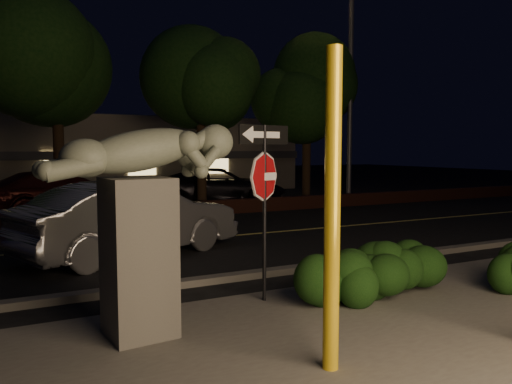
% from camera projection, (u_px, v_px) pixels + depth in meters
% --- Properties ---
extents(ground, '(90.00, 90.00, 0.00)m').
position_uv_depth(ground, '(158.00, 224.00, 15.40)').
color(ground, black).
rests_on(ground, ground).
extents(patio, '(14.00, 6.00, 0.02)m').
position_uv_depth(patio, '(426.00, 354.00, 5.61)').
color(patio, '#4C4944').
rests_on(patio, ground).
extents(road, '(80.00, 8.00, 0.01)m').
position_uv_depth(road, '(190.00, 240.00, 12.73)').
color(road, black).
rests_on(road, ground).
extents(lane_marking, '(80.00, 0.12, 0.00)m').
position_uv_depth(lane_marking, '(190.00, 239.00, 12.72)').
color(lane_marking, '#D0BE53').
rests_on(lane_marking, road).
extents(curb, '(80.00, 0.25, 0.12)m').
position_uv_depth(curb, '(265.00, 273.00, 9.07)').
color(curb, '#4C4944').
rests_on(curb, ground).
extents(brick_wall, '(40.00, 0.35, 0.50)m').
position_uv_depth(brick_wall, '(147.00, 211.00, 16.53)').
color(brick_wall, '#431E15').
rests_on(brick_wall, ground).
extents(parking_lot, '(40.00, 12.00, 0.01)m').
position_uv_depth(parking_lot, '(114.00, 202.00, 21.62)').
color(parking_lot, black).
rests_on(parking_lot, ground).
extents(building, '(22.00, 10.20, 4.00)m').
position_uv_depth(building, '(86.00, 154.00, 28.56)').
color(building, '#6A6354').
rests_on(building, ground).
extents(tree_far_b, '(5.20, 5.20, 8.41)m').
position_uv_depth(tree_far_b, '(55.00, 36.00, 16.60)').
color(tree_far_b, black).
rests_on(tree_far_b, ground).
extents(tree_far_c, '(4.80, 4.80, 7.84)m').
position_uv_depth(tree_far_c, '(201.00, 59.00, 18.52)').
color(tree_far_c, black).
rests_on(tree_far_c, ground).
extents(tree_far_d, '(4.40, 4.40, 7.42)m').
position_uv_depth(tree_far_d, '(307.00, 76.00, 21.23)').
color(tree_far_d, black).
rests_on(tree_far_d, ground).
extents(yellow_pole_left, '(0.17, 0.17, 3.34)m').
position_uv_depth(yellow_pole_left, '(332.00, 212.00, 5.08)').
color(yellow_pole_left, gold).
rests_on(yellow_pole_left, ground).
extents(signpost, '(0.89, 0.19, 2.66)m').
position_uv_depth(signpost, '(264.00, 177.00, 7.41)').
color(signpost, black).
rests_on(signpost, ground).
extents(sculpture, '(2.47, 0.89, 2.63)m').
position_uv_depth(sculpture, '(141.00, 206.00, 6.06)').
color(sculpture, '#4C4944').
rests_on(sculpture, ground).
extents(hedge_center, '(1.84, 1.14, 0.89)m').
position_uv_depth(hedge_center, '(348.00, 274.00, 7.46)').
color(hedge_center, black).
rests_on(hedge_center, ground).
extents(hedge_right, '(1.72, 1.21, 1.02)m').
position_uv_depth(hedge_right, '(400.00, 261.00, 8.05)').
color(hedge_right, black).
rests_on(hedge_right, ground).
extents(streetlight, '(1.43, 0.83, 10.22)m').
position_uv_depth(streetlight, '(345.00, 60.00, 21.05)').
color(streetlight, '#4E4E53').
rests_on(streetlight, ground).
extents(silver_sedan, '(5.18, 3.36, 1.61)m').
position_uv_depth(silver_sedan, '(131.00, 219.00, 10.73)').
color(silver_sedan, '#A9A9AE').
rests_on(silver_sedan, ground).
extents(parked_car_darkred, '(5.74, 3.36, 1.56)m').
position_uv_depth(parked_car_darkred, '(63.00, 193.00, 17.43)').
color(parked_car_darkred, '#441310').
rests_on(parked_car_darkred, ground).
extents(parked_car_dark, '(5.99, 4.39, 1.51)m').
position_uv_depth(parked_car_dark, '(220.00, 186.00, 20.89)').
color(parked_car_dark, black).
rests_on(parked_car_dark, ground).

